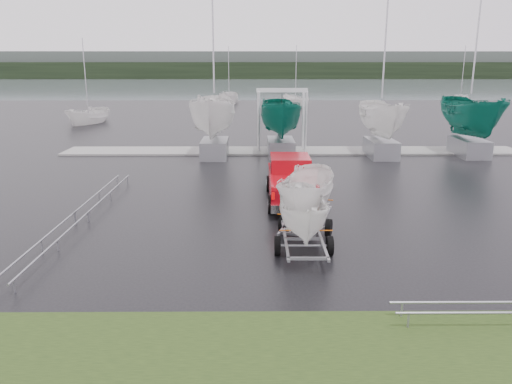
# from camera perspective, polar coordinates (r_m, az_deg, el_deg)

# --- Properties ---
(ground_plane) EXTENTS (120.00, 120.00, 0.00)m
(ground_plane) POSITION_cam_1_polar(r_m,az_deg,el_deg) (20.69, 6.98, -1.59)
(ground_plane) COLOR black
(ground_plane) RESTS_ON ground
(lake) EXTENTS (300.00, 300.00, 0.00)m
(lake) POSITION_cam_1_polar(r_m,az_deg,el_deg) (119.88, 0.87, 11.80)
(lake) COLOR slate
(lake) RESTS_ON ground
(grass_verge) EXTENTS (40.00, 40.00, 0.00)m
(grass_verge) POSITION_cam_1_polar(r_m,az_deg,el_deg) (10.75, 14.69, -18.05)
(grass_verge) COLOR #1F3113
(grass_verge) RESTS_ON ground
(dock) EXTENTS (30.00, 3.00, 0.12)m
(dock) POSITION_cam_1_polar(r_m,az_deg,el_deg) (33.30, 4.18, 4.72)
(dock) COLOR gray
(dock) RESTS_ON ground
(treeline) EXTENTS (300.00, 8.00, 6.00)m
(treeline) POSITION_cam_1_polar(r_m,az_deg,el_deg) (189.75, 0.40, 13.72)
(treeline) COLOR black
(treeline) RESTS_ON ground
(far_hill) EXTENTS (300.00, 6.00, 10.00)m
(far_hill) POSITION_cam_1_polar(r_m,az_deg,el_deg) (197.73, 0.37, 14.33)
(far_hill) COLOR #4C5651
(far_hill) RESTS_ON ground
(pickup_truck) EXTENTS (2.04, 5.41, 1.79)m
(pickup_truck) POSITION_cam_1_polar(r_m,az_deg,el_deg) (21.28, 3.99, 1.54)
(pickup_truck) COLOR #9F0813
(pickup_truck) RESTS_ON ground
(trailer_hitched) EXTENTS (1.79, 3.61, 4.35)m
(trailer_hitched) POSITION_cam_1_polar(r_m,az_deg,el_deg) (14.96, 5.58, 1.58)
(trailer_hitched) COLOR gray
(trailer_hitched) RESTS_ON ground
(trailer_parked) EXTENTS (2.21, 3.79, 4.92)m
(trailer_parked) POSITION_cam_1_polar(r_m,az_deg,el_deg) (16.82, 6.01, 4.05)
(trailer_parked) COLOR gray
(trailer_parked) RESTS_ON ground
(boat_hoist) EXTENTS (3.30, 2.18, 4.12)m
(boat_hoist) POSITION_cam_1_polar(r_m,az_deg,el_deg) (32.91, 2.96, 9.22)
(boat_hoist) COLOR silver
(boat_hoist) RESTS_ON ground
(keelboat_0) EXTENTS (2.73, 3.20, 10.91)m
(keelboat_0) POSITION_cam_1_polar(r_m,az_deg,el_deg) (30.83, -4.88, 11.95)
(keelboat_0) COLOR gray
(keelboat_0) RESTS_ON ground
(keelboat_1) EXTENTS (2.49, 3.20, 7.73)m
(keelboat_1) POSITION_cam_1_polar(r_m,az_deg,el_deg) (31.01, 2.92, 11.29)
(keelboat_1) COLOR gray
(keelboat_1) RESTS_ON ground
(keelboat_2) EXTENTS (2.41, 3.20, 10.58)m
(keelboat_2) POSITION_cam_1_polar(r_m,az_deg,el_deg) (31.80, 14.44, 10.70)
(keelboat_2) COLOR gray
(keelboat_2) RESTS_ON ground
(keelboat_3) EXTENTS (2.65, 3.20, 10.83)m
(keelboat_3) POSITION_cam_1_polar(r_m,az_deg,el_deg) (33.92, 23.77, 10.83)
(keelboat_3) COLOR gray
(keelboat_3) RESTS_ON ground
(mast_rack_0) EXTENTS (0.56, 6.50, 0.06)m
(mast_rack_0) POSITION_cam_1_polar(r_m,az_deg,el_deg) (22.31, -16.92, 0.00)
(mast_rack_0) COLOR gray
(mast_rack_0) RESTS_ON ground
(mast_rack_1) EXTENTS (0.56, 6.50, 0.06)m
(mast_rack_1) POSITION_cam_1_polar(r_m,az_deg,el_deg) (16.89, -22.55, -5.11)
(mast_rack_1) COLOR gray
(mast_rack_1) RESTS_ON ground
(moored_boat_0) EXTENTS (2.96, 3.01, 11.23)m
(moored_boat_0) POSITION_cam_1_polar(r_m,az_deg,el_deg) (51.67, -18.53, 7.45)
(moored_boat_0) COLOR white
(moored_boat_0) RESTS_ON ground
(moored_boat_1) EXTENTS (2.85, 2.92, 11.55)m
(moored_boat_1) POSITION_cam_1_polar(r_m,az_deg,el_deg) (74.22, -3.09, 10.11)
(moored_boat_1) COLOR white
(moored_boat_1) RESTS_ON ground
(moored_boat_2) EXTENTS (2.96, 3.00, 11.04)m
(moored_boat_2) POSITION_cam_1_polar(r_m,az_deg,el_deg) (69.30, 4.52, 9.77)
(moored_boat_2) COLOR white
(moored_boat_2) RESTS_ON ground
(moored_boat_3) EXTENTS (2.89, 2.92, 10.89)m
(moored_boat_3) POSITION_cam_1_polar(r_m,az_deg,el_deg) (75.75, 22.25, 9.16)
(moored_boat_3) COLOR white
(moored_boat_3) RESTS_ON ground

